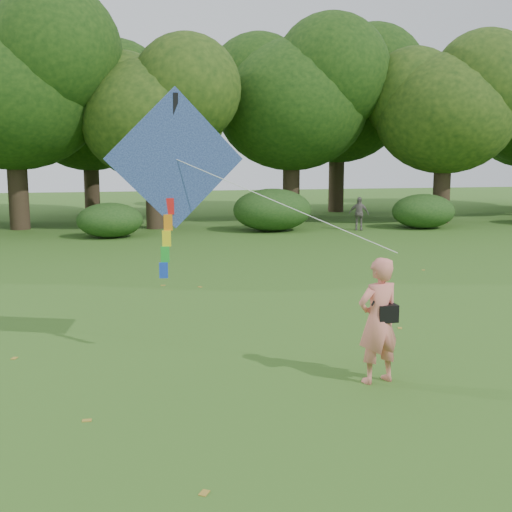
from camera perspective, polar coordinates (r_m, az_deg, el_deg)
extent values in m
plane|color=#265114|center=(10.78, 8.89, -9.33)|extent=(100.00, 100.00, 0.00)
imported|color=#ED7E6F|center=(9.69, 10.81, -5.66)|extent=(0.78, 0.60, 1.89)
imported|color=slate|center=(29.02, 9.12, 3.74)|extent=(0.94, 0.66, 1.49)
cube|color=black|center=(9.68, 11.56, -5.00)|extent=(0.30, 0.20, 0.26)
cylinder|color=black|center=(9.54, 10.99, -2.93)|extent=(0.33, 0.14, 0.47)
cube|color=#243A9C|center=(10.34, -7.20, 8.56)|extent=(2.22, 0.27, 2.23)
cube|color=black|center=(10.37, -7.22, 8.57)|extent=(0.12, 0.25, 2.04)
cylinder|color=white|center=(9.77, 2.30, 4.64)|extent=(3.05, 1.76, 1.36)
cube|color=red|center=(10.38, -7.68, 4.41)|extent=(0.14, 0.06, 0.26)
cube|color=orange|center=(10.40, -7.82, 2.98)|extent=(0.14, 0.06, 0.26)
cube|color=yellow|center=(10.43, -7.95, 1.55)|extent=(0.14, 0.06, 0.26)
cube|color=green|center=(10.47, -8.08, 0.13)|extent=(0.14, 0.06, 0.26)
cube|color=blue|center=(10.51, -8.22, -1.27)|extent=(0.14, 0.06, 0.26)
cylinder|color=#3A2D1E|center=(30.83, -20.40, 5.80)|extent=(0.88, 0.88, 3.85)
ellipsoid|color=#1E3F11|center=(30.92, -20.83, 13.45)|extent=(8.00, 8.00, 6.80)
cylinder|color=#3A2D1E|center=(29.62, -9.01, 5.47)|extent=(0.80, 0.80, 3.15)
ellipsoid|color=#1E3F11|center=(29.60, -9.17, 11.92)|extent=(6.40, 6.40, 5.44)
cylinder|color=#3A2D1E|center=(32.75, 3.15, 6.36)|extent=(0.86, 0.86, 3.67)
ellipsoid|color=#1E3F11|center=(32.80, 3.21, 13.23)|extent=(7.60, 7.60, 6.46)
cylinder|color=#3A2D1E|center=(33.07, 16.17, 5.83)|extent=(0.83, 0.83, 3.43)
ellipsoid|color=#1E3F11|center=(33.08, 16.45, 12.04)|extent=(6.80, 6.80, 5.78)
cylinder|color=#3A2D1E|center=(37.07, -14.40, 6.27)|extent=(0.84, 0.84, 3.50)
ellipsoid|color=#1E3F11|center=(37.09, -14.62, 11.95)|extent=(7.00, 7.00, 5.95)
cylinder|color=#3A2D1E|center=(38.23, 7.15, 6.95)|extent=(0.90, 0.90, 4.02)
ellipsoid|color=#1E3F11|center=(38.31, 7.28, 13.18)|extent=(7.80, 7.80, 6.63)
ellipsoid|color=#264919|center=(26.74, -12.86, 3.12)|extent=(2.66, 2.09, 1.42)
ellipsoid|color=#264919|center=(28.34, 1.46, 4.12)|extent=(3.50, 2.75, 1.88)
ellipsoid|color=#264919|center=(30.34, 14.66, 3.88)|extent=(2.94, 2.31, 1.58)
cube|color=olive|center=(6.90, -4.62, -20.26)|extent=(0.13, 0.14, 0.01)
cube|color=olive|center=(16.83, -8.26, -2.60)|extent=(0.12, 0.08, 0.01)
cube|color=olive|center=(11.57, -20.69, -8.50)|extent=(0.11, 0.14, 0.01)
cube|color=olive|center=(16.53, -5.00, -2.75)|extent=(0.12, 0.14, 0.01)
cube|color=olive|center=(12.95, 12.67, -6.27)|extent=(0.12, 0.14, 0.01)
cube|color=olive|center=(19.47, 14.66, -1.21)|extent=(0.12, 0.14, 0.01)
cube|color=olive|center=(20.43, 10.82, -0.60)|extent=(0.13, 0.09, 0.01)
cube|color=olive|center=(8.75, -14.80, -13.95)|extent=(0.12, 0.09, 0.01)
cube|color=olive|center=(17.32, 11.29, -2.35)|extent=(0.13, 0.14, 0.01)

